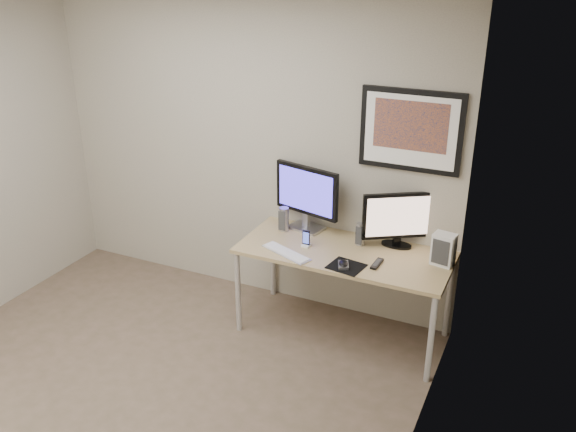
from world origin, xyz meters
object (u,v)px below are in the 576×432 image
object	(u,v)px
monitor_tv	(398,218)
monitor_large	(307,195)
keyboard	(286,253)
speaker_left	(284,219)
fan_unit	(444,249)
desk	(344,259)
phone_dock	(306,238)
speaker_right	(361,234)
framed_art	(411,131)

from	to	relation	value
monitor_tv	monitor_large	bearing A→B (deg)	147.94
monitor_large	keyboard	bearing A→B (deg)	-71.29
speaker_left	fan_unit	bearing A→B (deg)	-1.49
desk	monitor_tv	bearing A→B (deg)	36.32
desk	keyboard	world-z (taller)	keyboard
keyboard	fan_unit	world-z (taller)	fan_unit
desk	speaker_left	size ratio (longest dim) A/B	8.17
speaker_left	phone_dock	distance (m)	0.34
speaker_right	fan_unit	size ratio (longest dim) A/B	0.74
speaker_left	keyboard	world-z (taller)	speaker_left
desk	speaker_right	distance (m)	0.23
desk	keyboard	distance (m)	0.45
desk	framed_art	size ratio (longest dim) A/B	2.13
speaker_right	phone_dock	distance (m)	0.42
speaker_left	fan_unit	size ratio (longest dim) A/B	0.82
framed_art	speaker_right	distance (m)	0.87
monitor_tv	keyboard	distance (m)	0.88
monitor_tv	fan_unit	bearing A→B (deg)	-53.37
monitor_tv	keyboard	bearing A→B (deg)	-178.62
monitor_large	monitor_tv	world-z (taller)	monitor_large
keyboard	fan_unit	bearing A→B (deg)	38.68
monitor_tv	speaker_right	bearing A→B (deg)	166.60
monitor_tv	speaker_left	distance (m)	0.92
framed_art	speaker_left	xyz separation A→B (m)	(-0.92, -0.19, -0.79)
fan_unit	keyboard	bearing A→B (deg)	-153.64
desk	monitor_tv	world-z (taller)	monitor_tv
phone_dock	keyboard	distance (m)	0.20
phone_dock	fan_unit	xyz separation A→B (m)	(1.01, 0.15, 0.05)
speaker_right	fan_unit	world-z (taller)	fan_unit
framed_art	monitor_large	size ratio (longest dim) A/B	1.30
framed_art	speaker_right	size ratio (longest dim) A/B	4.28
desk	speaker_left	world-z (taller)	speaker_left
monitor_large	monitor_tv	size ratio (longest dim) A/B	1.19
monitor_large	phone_dock	world-z (taller)	monitor_large
monitor_large	keyboard	distance (m)	0.55
monitor_tv	keyboard	xyz separation A→B (m)	(-0.71, -0.47, -0.22)
framed_art	phone_dock	distance (m)	1.11
speaker_right	monitor_tv	bearing A→B (deg)	23.25
speaker_right	keyboard	distance (m)	0.60
speaker_right	fan_unit	bearing A→B (deg)	-0.77
framed_art	speaker_left	world-z (taller)	framed_art
speaker_left	speaker_right	distance (m)	0.64
monitor_large	fan_unit	size ratio (longest dim) A/B	2.42
keyboard	phone_dock	bearing A→B (deg)	85.99
desk	speaker_left	xyz separation A→B (m)	(-0.57, 0.14, 0.16)
framed_art	fan_unit	size ratio (longest dim) A/B	3.15
phone_dock	speaker_left	bearing A→B (deg)	146.68
monitor_tv	fan_unit	size ratio (longest dim) A/B	2.04
monitor_large	speaker_right	size ratio (longest dim) A/B	3.29
framed_art	speaker_left	size ratio (longest dim) A/B	3.83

